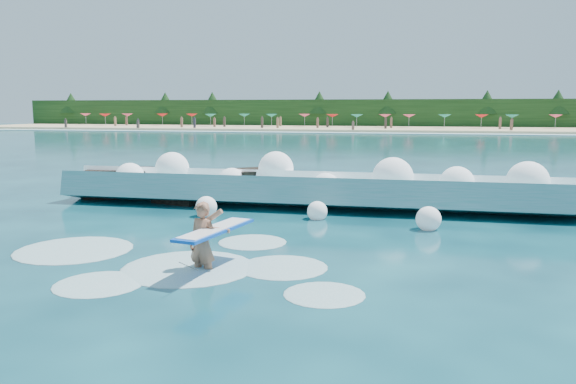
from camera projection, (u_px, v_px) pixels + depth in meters
ground at (212, 249)px, 14.14m from camera, size 200.00×200.00×0.00m
beach at (385, 129)px, 89.32m from camera, size 140.00×20.00×0.40m
wet_band at (380, 133)px, 78.74m from camera, size 140.00×5.00×0.08m
treeline at (388, 114)px, 98.62m from camera, size 140.00×4.00×5.00m
breaking_wave at (309, 191)px, 20.20m from camera, size 18.17×2.82×1.57m
rock_cluster at (181, 187)px, 21.89m from camera, size 8.38×3.38×1.40m
surfer_with_board at (205, 241)px, 12.09m from camera, size 1.18×2.99×1.83m
wave_spray at (326, 179)px, 19.80m from camera, size 15.33×4.72×2.00m
surf_foam at (164, 262)px, 12.94m from camera, size 8.87×5.93×0.15m
beach_umbrellas at (387, 116)px, 90.77m from camera, size 112.06×6.64×0.50m
beachgoers at (347, 123)px, 87.32m from camera, size 104.92×13.41×1.93m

